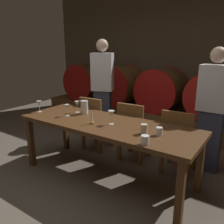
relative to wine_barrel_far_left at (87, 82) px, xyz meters
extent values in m
plane|color=brown|center=(1.94, -2.56, -0.81)|extent=(8.00, 8.00, 0.00)
cube|color=brown|center=(1.94, 0.55, 0.61)|extent=(6.16, 0.24, 2.84)
cube|color=brown|center=(1.94, 0.00, -0.62)|extent=(5.54, 0.90, 0.39)
cylinder|color=#513319|center=(0.00, 0.00, 0.00)|extent=(0.84, 0.74, 0.84)
cylinder|color=maroon|center=(0.00, -0.39, 0.00)|extent=(0.86, 0.03, 0.86)
cylinder|color=maroon|center=(0.00, 0.39, 0.00)|extent=(0.86, 0.03, 0.86)
cylinder|color=#2D2D33|center=(0.00, 0.00, 0.00)|extent=(0.85, 0.04, 0.85)
cylinder|color=brown|center=(0.95, 0.00, 0.00)|extent=(0.84, 0.74, 0.84)
cylinder|color=#9E1411|center=(0.95, -0.39, 0.00)|extent=(0.86, 0.03, 0.86)
cylinder|color=#9E1411|center=(0.95, 0.39, 0.00)|extent=(0.86, 0.03, 0.86)
cylinder|color=#2D2D33|center=(0.95, 0.00, 0.00)|extent=(0.85, 0.04, 0.85)
cylinder|color=brown|center=(1.94, 0.00, 0.00)|extent=(0.84, 0.74, 0.84)
cylinder|color=#9E1411|center=(1.94, -0.39, 0.00)|extent=(0.86, 0.03, 0.86)
cylinder|color=#9E1411|center=(1.94, 0.39, 0.00)|extent=(0.86, 0.03, 0.86)
cylinder|color=#2D2D33|center=(1.94, 0.00, 0.00)|extent=(0.85, 0.04, 0.85)
cylinder|color=brown|center=(2.92, 0.00, 0.00)|extent=(0.84, 0.74, 0.84)
cylinder|color=#B21C16|center=(2.92, -0.39, 0.00)|extent=(0.86, 0.03, 0.86)
cylinder|color=#B21C16|center=(2.92, 0.39, 0.00)|extent=(0.86, 0.03, 0.86)
cylinder|color=#2D2D33|center=(2.92, 0.00, 0.00)|extent=(0.85, 0.04, 0.85)
cube|color=#4C2D16|center=(2.15, -2.18, -0.09)|extent=(2.29, 0.80, 0.05)
cube|color=#4C2D16|center=(1.08, -2.52, -0.47)|extent=(0.07, 0.07, 0.69)
cube|color=#4C2D16|center=(3.21, -2.52, -0.47)|extent=(0.07, 0.07, 0.69)
cube|color=#4C2D16|center=(1.08, -1.85, -0.47)|extent=(0.07, 0.07, 0.69)
cube|color=#4C2D16|center=(3.21, -1.85, -0.47)|extent=(0.07, 0.07, 0.69)
cube|color=brown|center=(1.48, -1.52, -0.37)|extent=(0.41, 0.41, 0.04)
cube|color=brown|center=(1.49, -1.70, -0.14)|extent=(0.40, 0.05, 0.42)
cube|color=brown|center=(1.65, -1.34, -0.60)|extent=(0.05, 0.05, 0.42)
cube|color=brown|center=(1.31, -1.35, -0.60)|extent=(0.05, 0.05, 0.42)
cube|color=brown|center=(1.66, -1.68, -0.60)|extent=(0.05, 0.05, 0.42)
cube|color=brown|center=(1.32, -1.69, -0.60)|extent=(0.05, 0.05, 0.42)
cube|color=brown|center=(2.18, -1.50, -0.37)|extent=(0.42, 0.42, 0.04)
cube|color=brown|center=(2.19, -1.68, -0.14)|extent=(0.40, 0.06, 0.42)
cube|color=brown|center=(2.34, -1.33, -0.60)|extent=(0.05, 0.05, 0.42)
cube|color=brown|center=(2.00, -1.34, -0.60)|extent=(0.05, 0.05, 0.42)
cube|color=brown|center=(2.36, -1.67, -0.60)|extent=(0.05, 0.05, 0.42)
cube|color=brown|center=(2.02, -1.68, -0.60)|extent=(0.05, 0.05, 0.42)
cube|color=brown|center=(2.85, -1.52, -0.37)|extent=(0.42, 0.42, 0.04)
cube|color=brown|center=(2.86, -1.70, -0.14)|extent=(0.40, 0.06, 0.42)
cube|color=brown|center=(3.01, -1.34, -0.60)|extent=(0.05, 0.05, 0.42)
cube|color=brown|center=(2.67, -1.36, -0.60)|extent=(0.05, 0.05, 0.42)
cube|color=brown|center=(3.03, -1.68, -0.60)|extent=(0.05, 0.05, 0.42)
cube|color=brown|center=(2.69, -1.70, -0.60)|extent=(0.05, 0.05, 0.42)
cube|color=#33384C|center=(1.19, -0.97, -0.38)|extent=(0.35, 0.30, 0.86)
cube|color=silver|center=(1.19, -0.97, 0.39)|extent=(0.44, 0.37, 0.67)
sphere|color=beige|center=(1.19, -0.97, 0.85)|extent=(0.22, 0.22, 0.22)
cube|color=#33384C|center=(3.16, -1.23, -0.39)|extent=(0.30, 0.20, 0.84)
cube|color=silver|center=(3.16, -1.23, 0.32)|extent=(0.38, 0.24, 0.59)
sphere|color=beige|center=(3.16, -1.23, 0.73)|extent=(0.20, 0.20, 0.20)
cylinder|color=olive|center=(2.03, -2.32, -0.06)|extent=(0.05, 0.05, 0.02)
cylinder|color=#EDE5CC|center=(2.03, -2.32, 0.02)|extent=(0.02, 0.02, 0.13)
cone|color=yellow|center=(2.03, -2.32, 0.09)|extent=(0.01, 0.01, 0.02)
cylinder|color=white|center=(1.66, -2.03, 0.02)|extent=(0.10, 0.10, 0.18)
cylinder|color=silver|center=(1.07, -2.32, -0.07)|extent=(0.06, 0.06, 0.00)
cylinder|color=silver|center=(1.07, -2.32, -0.02)|extent=(0.01, 0.01, 0.08)
cone|color=silver|center=(1.07, -2.32, 0.06)|extent=(0.07, 0.07, 0.07)
cylinder|color=white|center=(1.53, -2.04, -0.07)|extent=(0.06, 0.06, 0.00)
cylinder|color=white|center=(1.53, -2.04, -0.02)|extent=(0.01, 0.01, 0.09)
cone|color=white|center=(1.53, -2.04, 0.06)|extent=(0.07, 0.07, 0.07)
cylinder|color=silver|center=(1.54, -2.24, -0.07)|extent=(0.06, 0.06, 0.00)
cylinder|color=silver|center=(1.54, -2.24, -0.02)|extent=(0.01, 0.01, 0.09)
cone|color=silver|center=(1.54, -2.24, 0.06)|extent=(0.07, 0.07, 0.07)
cylinder|color=silver|center=(2.23, -2.20, -0.07)|extent=(0.06, 0.06, 0.00)
cylinder|color=silver|center=(2.23, -2.20, -0.02)|extent=(0.01, 0.01, 0.09)
cone|color=silver|center=(2.23, -2.20, 0.06)|extent=(0.08, 0.08, 0.07)
cylinder|color=beige|center=(2.69, -2.26, -0.02)|extent=(0.07, 0.07, 0.11)
cylinder|color=white|center=(2.83, -2.51, -0.02)|extent=(0.08, 0.08, 0.09)
cylinder|color=white|center=(2.85, -2.21, -0.03)|extent=(0.07, 0.07, 0.09)
camera|label=1|loc=(3.74, -4.40, 0.83)|focal=37.65mm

